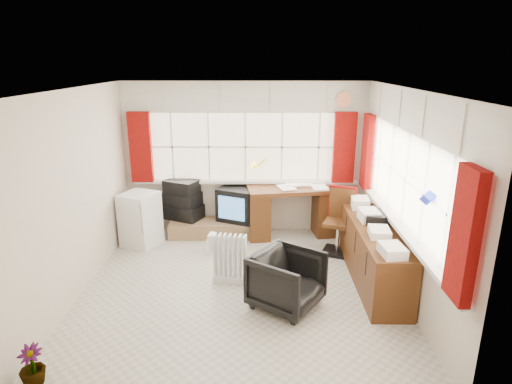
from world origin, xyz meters
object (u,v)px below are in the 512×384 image
Objects in this scene: desk at (291,208)px; task_chair at (340,218)px; desk_lamp at (268,164)px; tv_bench at (213,228)px; crt_tv at (239,203)px; office_chair at (287,280)px; radiator at (230,263)px; mini_fridge at (140,219)px; credenza at (373,253)px.

desk is 0.96m from task_chair.
desk_lamp is 1.41m from tv_bench.
desk_lamp is 0.58× the size of crt_tv.
radiator is at bearing 85.17° from office_chair.
desk_lamp reaches higher than office_chair.
task_chair is 2.13m from tv_bench.
mini_fridge reaches higher than tv_bench.
desk is at bearing 121.26° from credenza.
radiator is (-1.60, -0.99, -0.26)m from task_chair.
credenza is at bearing 1.37° from radiator.
desk reaches higher than tv_bench.
radiator is 0.47× the size of tv_bench.
office_chair is 0.88× the size of mini_fridge.
task_chair is at bearing 4.64° from office_chair.
desk is 2.44m from mini_fridge.
crt_tv is (-1.84, 1.63, 0.14)m from credenza.
desk is 1.89m from radiator.
mini_fridge is (-3.09, 0.18, -0.11)m from task_chair.
office_chair is 0.95× the size of crt_tv.
radiator is 1.62m from tv_bench.
desk reaches higher than credenza.
desk_lamp is 0.81m from crt_tv.
tv_bench is at bearing -159.67° from desk_lamp.
mini_fridge is at bearing 141.61° from radiator.
radiator is at bearing -105.15° from desk_lamp.
credenza is (0.27, -0.95, -0.14)m from task_chair.
desk_lamp is 0.45× the size of task_chair.
credenza is at bearing -53.79° from desk_lamp.
crt_tv is at bearing 88.59° from radiator.
desk is 0.77× the size of credenza.
mini_fridge is (-2.19, 1.75, 0.09)m from office_chair.
desk is at bearing 3.50° from tv_bench.
radiator is at bearing -91.41° from crt_tv.
office_chair reaches higher than tv_bench.
desk is 1.35m from tv_bench.
desk is at bearing 29.26° from office_chair.
office_chair is 1.33m from credenza.
crt_tv is 0.92× the size of mini_fridge.
crt_tv is at bearing 178.09° from desk.
desk_lamp reaches higher than credenza.
radiator is (-0.52, -1.90, -0.88)m from desk_lamp.
desk_lamp is 2.25m from mini_fridge.
desk_lamp reaches higher than radiator.
desk is 2.06× the size of office_chair.
office_chair is at bearing -62.63° from tv_bench.
crt_tv reaches higher than radiator.
desk_lamp is at bearing 146.35° from desk.
credenza is (1.36, -1.86, -0.75)m from desk_lamp.
office_chair reaches higher than radiator.
task_chair is 1.35× the size of office_chair.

